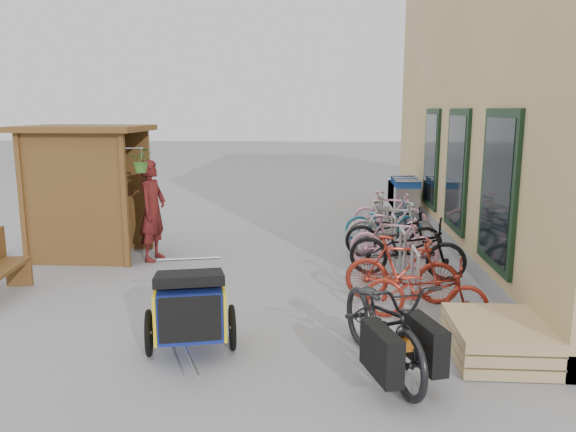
# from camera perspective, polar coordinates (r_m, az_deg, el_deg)

# --- Properties ---
(ground) EXTENTS (80.00, 80.00, 0.00)m
(ground) POSITION_cam_1_polar(r_m,az_deg,el_deg) (7.88, -4.42, -9.18)
(ground) COLOR gray
(kiosk) EXTENTS (2.49, 1.65, 2.40)m
(kiosk) POSITION_cam_1_polar(r_m,az_deg,el_deg) (10.78, -20.15, 4.10)
(kiosk) COLOR brown
(kiosk) RESTS_ON ground
(bike_rack) EXTENTS (0.05, 5.35, 0.86)m
(bike_rack) POSITION_cam_1_polar(r_m,az_deg,el_deg) (10.03, 10.66, -1.88)
(bike_rack) COLOR #A5A8AD
(bike_rack) RESTS_ON ground
(pallet_stack) EXTENTS (1.00, 1.20, 0.40)m
(pallet_stack) POSITION_cam_1_polar(r_m,az_deg,el_deg) (6.70, 20.54, -11.63)
(pallet_stack) COLOR tan
(pallet_stack) RESTS_ON ground
(shopping_carts) EXTENTS (0.60, 2.03, 1.08)m
(shopping_carts) POSITION_cam_1_polar(r_m,az_deg,el_deg) (14.15, 11.54, 2.24)
(shopping_carts) COLOR silver
(shopping_carts) RESTS_ON ground
(child_trailer) EXTENTS (1.08, 1.71, 0.99)m
(child_trailer) POSITION_cam_1_polar(r_m,az_deg,el_deg) (6.42, -9.91, -8.84)
(child_trailer) COLOR navy
(child_trailer) RESTS_ON ground
(cargo_bike) EXTENTS (1.28, 2.12, 1.05)m
(cargo_bike) POSITION_cam_1_polar(r_m,az_deg,el_deg) (5.97, 9.75, -10.63)
(cargo_bike) COLOR black
(cargo_bike) RESTS_ON ground
(person_kiosk) EXTENTS (0.54, 0.73, 1.82)m
(person_kiosk) POSITION_cam_1_polar(r_m,az_deg,el_deg) (10.30, -13.60, 0.55)
(person_kiosk) COLOR maroon
(person_kiosk) RESTS_ON ground
(bike_0) EXTENTS (1.63, 0.85, 0.82)m
(bike_0) POSITION_cam_1_polar(r_m,az_deg,el_deg) (7.44, 13.79, -7.35)
(bike_0) COLOR maroon
(bike_0) RESTS_ON ground
(bike_1) EXTENTS (1.64, 0.67, 0.96)m
(bike_1) POSITION_cam_1_polar(r_m,az_deg,el_deg) (8.06, 11.53, -5.33)
(bike_1) COLOR maroon
(bike_1) RESTS_ON ground
(bike_2) EXTENTS (1.96, 1.06, 0.98)m
(bike_2) POSITION_cam_1_polar(r_m,az_deg,el_deg) (9.23, 12.00, -3.21)
(bike_2) COLOR black
(bike_2) RESTS_ON ground
(bike_3) EXTENTS (1.60, 0.86, 0.92)m
(bike_3) POSITION_cam_1_polar(r_m,az_deg,el_deg) (9.76, 10.70, -2.57)
(bike_3) COLOR pink
(bike_3) RESTS_ON ground
(bike_4) EXTENTS (1.78, 0.71, 0.92)m
(bike_4) POSITION_cam_1_polar(r_m,az_deg,el_deg) (10.44, 10.66, -1.70)
(bike_4) COLOR black
(bike_4) RESTS_ON ground
(bike_5) EXTENTS (1.74, 0.64, 1.02)m
(bike_5) POSITION_cam_1_polar(r_m,az_deg,el_deg) (10.72, 10.37, -1.08)
(bike_5) COLOR #B8B7B3
(bike_5) RESTS_ON ground
(bike_6) EXTENTS (1.67, 0.78, 0.84)m
(bike_6) POSITION_cam_1_polar(r_m,az_deg,el_deg) (11.69, 9.71, -0.53)
(bike_6) COLOR #206683
(bike_6) RESTS_ON ground
(bike_7) EXTENTS (1.67, 0.77, 0.97)m
(bike_7) POSITION_cam_1_polar(r_m,az_deg,el_deg) (12.20, 10.30, 0.23)
(bike_7) COLOR pink
(bike_7) RESTS_ON ground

